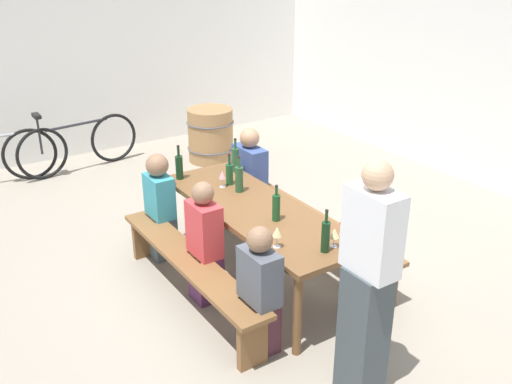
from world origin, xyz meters
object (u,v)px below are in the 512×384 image
at_px(parked_bicycle_0, 78,144).
at_px(tasting_table, 256,215).
at_px(wine_bottle_5, 276,207).
at_px(seated_guest_far_0, 250,183).
at_px(wine_glass_1, 344,220).
at_px(wine_barrel, 211,135).
at_px(bench_near, 190,267).
at_px(seated_guest_near_2, 260,294).
at_px(wine_glass_0, 277,232).
at_px(seated_guest_near_0, 160,208).
at_px(wine_glass_2, 222,175).
at_px(wine_bottle_0, 229,174).
at_px(wine_glass_3, 334,233).
at_px(seated_guest_near_1, 205,245).
at_px(seated_guest_far_1, 365,250).
at_px(bench_far, 314,227).
at_px(wine_bottle_1, 179,167).
at_px(wine_bottle_4, 239,179).
at_px(standing_host, 367,288).
at_px(wine_bottle_3, 235,159).
at_px(wine_bottle_2, 326,236).

bearing_deg(parked_bicycle_0, tasting_table, -90.29).
distance_m(wine_bottle_5, seated_guest_far_0, 1.39).
relative_size(wine_glass_1, wine_barrel, 0.24).
relative_size(bench_near, seated_guest_near_2, 2.05).
bearing_deg(wine_glass_0, seated_guest_near_0, -170.48).
xyz_separation_m(wine_glass_0, wine_glass_2, (-1.27, 0.26, -0.01)).
xyz_separation_m(wine_bottle_0, wine_barrel, (-2.49, 1.17, -0.48)).
bearing_deg(wine_glass_2, seated_guest_near_2, -20.15).
bearing_deg(wine_glass_3, seated_guest_near_1, -145.24).
height_order(wine_bottle_5, wine_glass_2, wine_bottle_5).
bearing_deg(wine_glass_3, wine_glass_0, -122.31).
distance_m(tasting_table, seated_guest_far_1, 1.02).
bearing_deg(parked_bicycle_0, wine_glass_1, -87.87).
relative_size(tasting_table, seated_guest_far_1, 2.02).
bearing_deg(seated_guest_far_1, wine_glass_0, -11.19).
height_order(wine_glass_2, parked_bicycle_0, wine_glass_2).
distance_m(wine_glass_1, seated_guest_near_0, 1.95).
relative_size(bench_near, bench_far, 1.00).
bearing_deg(wine_bottle_0, wine_bottle_1, -139.41).
bearing_deg(seated_guest_far_1, seated_guest_near_2, -0.01).
bearing_deg(wine_glass_2, wine_glass_3, 4.47).
distance_m(wine_bottle_5, wine_glass_0, 0.47).
distance_m(bench_far, wine_barrel, 3.14).
xyz_separation_m(seated_guest_near_0, wine_barrel, (-2.19, 1.79, -0.15)).
bearing_deg(wine_bottle_5, wine_bottle_4, 174.49).
xyz_separation_m(wine_bottle_0, wine_bottle_4, (0.21, -0.02, 0.02)).
height_order(wine_bottle_0, wine_bottle_5, wine_bottle_5).
distance_m(wine_bottle_0, standing_host, 2.23).
relative_size(wine_bottle_3, wine_barrel, 0.46).
bearing_deg(seated_guest_near_2, parked_bicycle_0, 89.13).
distance_m(bench_far, seated_guest_far_1, 0.89).
distance_m(wine_bottle_0, seated_guest_near_0, 0.76).
distance_m(wine_bottle_5, seated_guest_near_2, 0.85).
bearing_deg(seated_guest_near_0, bench_far, -36.29).
bearing_deg(wine_bottle_3, wine_bottle_5, -15.10).
bearing_deg(wine_bottle_1, wine_barrel, 144.17).
bearing_deg(seated_guest_near_1, standing_host, -78.03).
height_order(wine_bottle_1, seated_guest_near_2, wine_bottle_1).
height_order(seated_guest_near_2, parked_bicycle_0, seated_guest_near_2).
relative_size(wine_bottle_4, parked_bicycle_0, 0.20).
height_order(bench_far, wine_bottle_4, wine_bottle_4).
xyz_separation_m(wine_bottle_1, wine_bottle_2, (1.95, 0.26, 0.00)).
bearing_deg(seated_guest_near_0, wine_glass_0, -80.48).
relative_size(wine_bottle_1, seated_guest_near_2, 0.33).
height_order(wine_bottle_2, wine_glass_3, wine_bottle_2).
bearing_deg(wine_glass_1, wine_bottle_1, -162.83).
distance_m(wine_bottle_1, wine_glass_2, 0.49).
relative_size(wine_glass_3, seated_guest_far_1, 0.14).
xyz_separation_m(wine_bottle_1, wine_glass_1, (1.82, 0.56, 0.00)).
xyz_separation_m(wine_bottle_3, wine_bottle_5, (1.16, -0.31, -0.01)).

